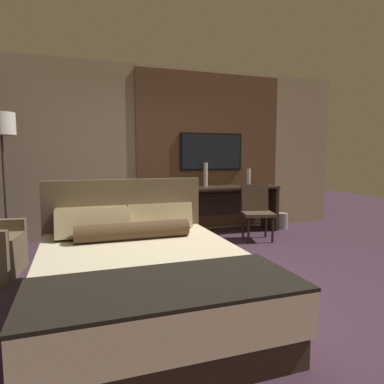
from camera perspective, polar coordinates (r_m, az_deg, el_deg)
ground_plane at (r=3.58m, az=2.20°, el=-15.63°), size 16.00×16.00×0.00m
wall_back_tv_panel at (r=5.85m, az=-5.48°, el=6.81°), size 7.20×0.09×2.80m
bed at (r=3.04m, az=-8.41°, el=-13.54°), size 1.73×2.24×1.06m
desk at (r=5.91m, az=4.02°, el=-1.44°), size 2.14×0.56×0.80m
tv at (r=6.07m, az=3.25°, el=6.72°), size 1.15×0.04×0.65m
desk_chair at (r=5.52m, az=10.66°, el=-2.52°), size 0.56×0.56×0.86m
floor_lamp at (r=4.98m, az=-29.15°, el=8.18°), size 0.34×0.34×1.86m
vase_tall at (r=5.86m, az=2.27°, el=2.91°), size 0.07×0.07×0.41m
vase_short at (r=6.22m, az=9.39°, el=2.49°), size 0.07×0.07×0.29m
waste_bin at (r=6.48m, az=14.71°, el=-4.64°), size 0.22×0.22×0.28m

